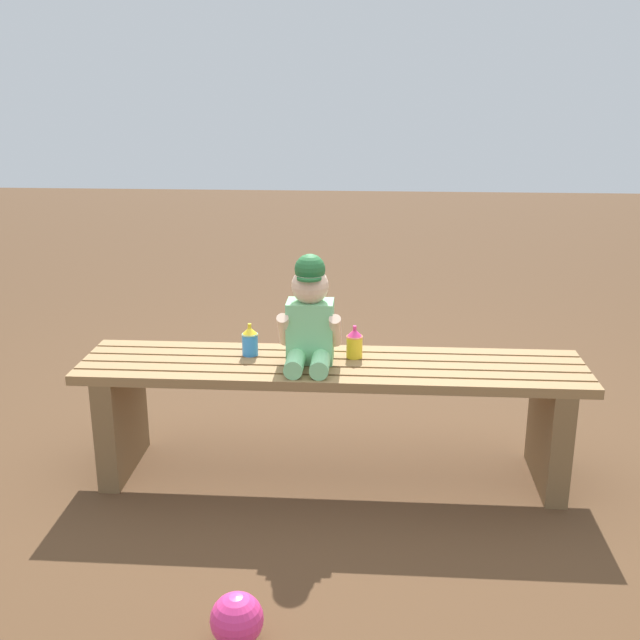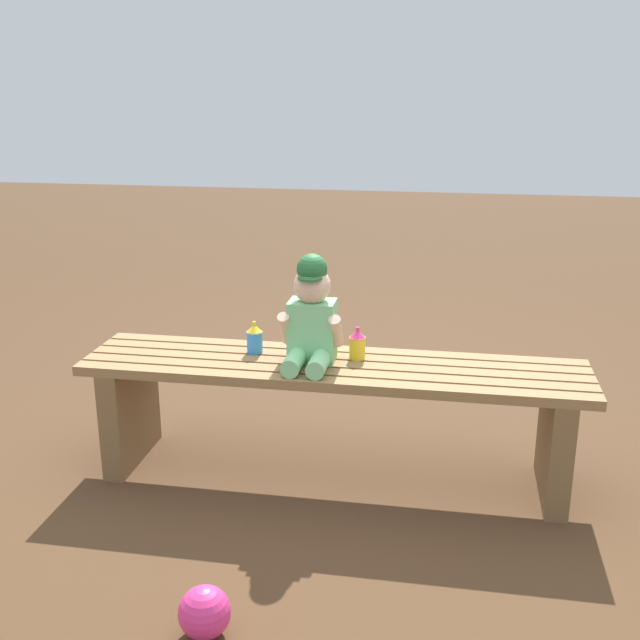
% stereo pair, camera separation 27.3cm
% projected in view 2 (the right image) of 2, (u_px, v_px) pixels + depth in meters
% --- Properties ---
extents(ground_plane, '(16.00, 16.00, 0.00)m').
position_uv_depth(ground_plane, '(333.00, 475.00, 2.96)').
color(ground_plane, '#4C331E').
extents(park_bench, '(1.86, 0.40, 0.46)m').
position_uv_depth(park_bench, '(333.00, 399.00, 2.87)').
color(park_bench, olive).
rests_on(park_bench, ground_plane).
extents(child_figure, '(0.23, 0.27, 0.40)m').
position_uv_depth(child_figure, '(311.00, 316.00, 2.79)').
color(child_figure, '#7FCC8C').
rests_on(child_figure, park_bench).
extents(sippy_cup_left, '(0.06, 0.06, 0.12)m').
position_uv_depth(sippy_cup_left, '(255.00, 338.00, 2.92)').
color(sippy_cup_left, '#338CE5').
rests_on(sippy_cup_left, park_bench).
extents(sippy_cup_right, '(0.06, 0.06, 0.12)m').
position_uv_depth(sippy_cup_right, '(357.00, 344.00, 2.86)').
color(sippy_cup_right, yellow).
rests_on(sippy_cup_right, park_bench).
extents(toy_ball, '(0.15, 0.15, 0.15)m').
position_uv_depth(toy_ball, '(205.00, 612.00, 2.09)').
color(toy_ball, '#E5337F').
rests_on(toy_ball, ground_plane).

